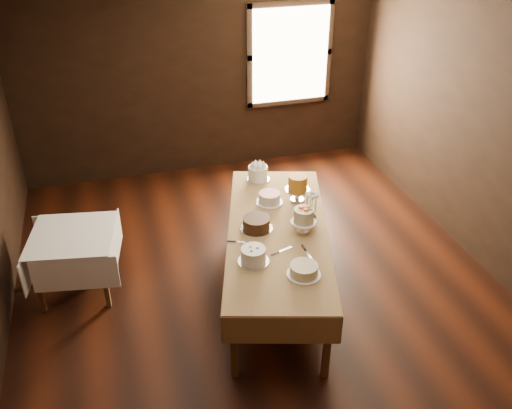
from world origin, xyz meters
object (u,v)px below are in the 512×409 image
(cake_caramel, at_px, (297,190))
(cake_chocolate, at_px, (256,224))
(cake_lattice, at_px, (269,199))
(cake_flowers, at_px, (304,221))
(cake_server_e, at_px, (244,242))
(cake_meringue, at_px, (258,173))
(cake_swirl, at_px, (253,256))
(display_table, at_px, (277,235))
(flower_vase, at_px, (311,216))
(cake_cream, at_px, (304,270))
(cake_server_b, at_px, (309,255))
(cake_server_a, at_px, (285,249))
(cake_server_d, at_px, (306,215))
(side_table, at_px, (73,241))

(cake_caramel, distance_m, cake_chocolate, 0.71)
(cake_lattice, bearing_deg, cake_flowers, -75.79)
(cake_caramel, relative_size, cake_server_e, 1.27)
(cake_chocolate, distance_m, cake_flowers, 0.46)
(cake_chocolate, xyz_separation_m, cake_server_e, (-0.18, -0.19, -0.06))
(cake_flowers, bearing_deg, cake_meringue, 96.26)
(cake_lattice, height_order, cake_swirl, cake_swirl)
(display_table, bearing_deg, cake_flowers, -21.23)
(cake_lattice, xyz_separation_m, flower_vase, (0.29, -0.46, 0.01))
(cake_server_e, relative_size, flower_vase, 2.00)
(cake_cream, bearing_deg, cake_swirl, 140.35)
(cake_lattice, bearing_deg, cake_server_b, -86.41)
(cake_server_e, height_order, flower_vase, flower_vase)
(cake_chocolate, distance_m, cake_server_a, 0.45)
(cake_lattice, bearing_deg, flower_vase, -57.52)
(display_table, distance_m, cake_caramel, 0.65)
(flower_vase, bearing_deg, cake_server_a, -135.34)
(cake_server_d, bearing_deg, cake_lattice, 118.44)
(side_table, xyz_separation_m, cake_lattice, (2.04, -0.09, 0.21))
(cake_server_b, distance_m, cake_server_d, 0.69)
(cake_swirl, relative_size, cake_server_d, 1.19)
(cake_lattice, xyz_separation_m, cake_chocolate, (-0.27, -0.44, 0.01))
(display_table, distance_m, cake_server_b, 0.51)
(side_table, height_order, cake_server_b, cake_server_b)
(cake_server_d, bearing_deg, cake_caramel, 76.63)
(cake_caramel, distance_m, cake_server_b, 1.01)
(cake_flowers, distance_m, cake_swirl, 0.70)
(cake_server_d, distance_m, flower_vase, 0.12)
(cake_caramel, xyz_separation_m, cake_cream, (-0.38, -1.23, -0.08))
(cake_server_a, distance_m, cake_server_e, 0.40)
(side_table, relative_size, cake_cream, 2.82)
(cake_lattice, bearing_deg, cake_meringue, 86.79)
(cake_chocolate, height_order, cake_flowers, cake_flowers)
(cake_lattice, distance_m, flower_vase, 0.54)
(cake_lattice, distance_m, cake_server_b, 1.01)
(cake_lattice, relative_size, cake_server_b, 1.34)
(display_table, height_order, cake_server_e, cake_server_e)
(cake_lattice, xyz_separation_m, cake_server_a, (-0.11, -0.86, -0.05))
(cake_chocolate, bearing_deg, side_table, 163.13)
(display_table, bearing_deg, side_table, 162.70)
(cake_flowers, relative_size, cake_server_e, 1.09)
(cake_server_a, bearing_deg, side_table, 135.97)
(cake_flowers, bearing_deg, flower_vase, 48.65)
(cake_server_d, bearing_deg, cake_server_e, -169.66)
(cake_cream, height_order, cake_server_e, cake_cream)
(side_table, relative_size, cake_flowers, 3.63)
(cake_server_b, bearing_deg, cake_chocolate, -150.73)
(cake_server_a, bearing_deg, cake_meringue, 66.21)
(cake_chocolate, relative_size, cake_cream, 1.03)
(cake_server_b, bearing_deg, side_table, -119.34)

